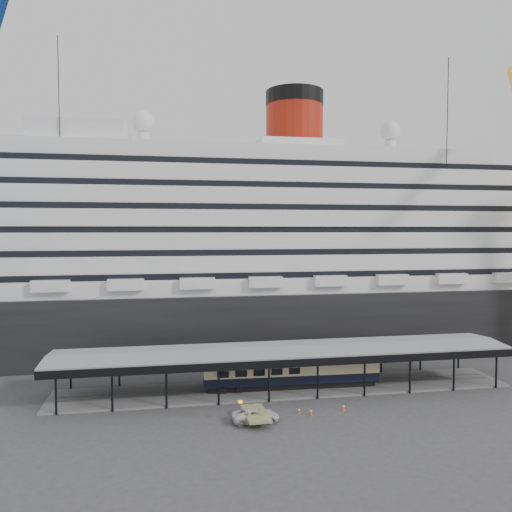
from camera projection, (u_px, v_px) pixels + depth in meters
name	position (u px, v px, depth m)	size (l,w,h in m)	color
ground	(295.00, 403.00, 56.68)	(200.00, 200.00, 0.00)	#39393B
cruise_ship	(250.00, 238.00, 87.19)	(130.00, 30.00, 43.90)	black
platform_canopy	(285.00, 370.00, 61.47)	(56.00, 9.18, 5.30)	slate
port_truck	(256.00, 415.00, 51.10)	(2.24, 4.86, 1.35)	silver
pullman_carriage	(292.00, 368.00, 61.60)	(21.76, 3.58, 21.28)	black
traffic_cone_left	(299.00, 410.00, 53.48)	(0.37, 0.37, 0.67)	#F8470D
traffic_cone_mid	(311.00, 412.00, 52.99)	(0.48, 0.48, 0.76)	#D54D0B
traffic_cone_right	(344.00, 407.00, 54.35)	(0.42, 0.42, 0.76)	#F04A0D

